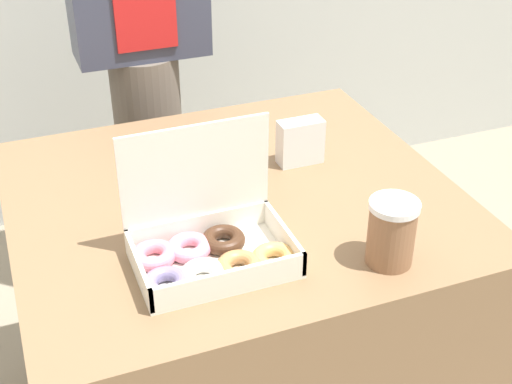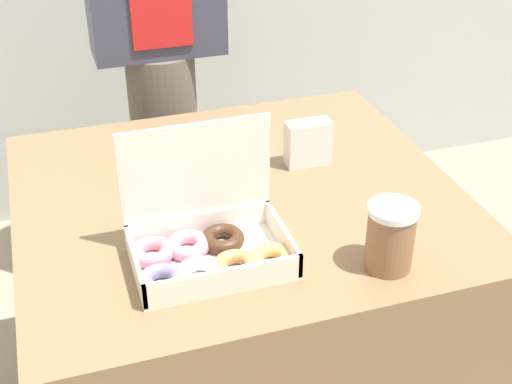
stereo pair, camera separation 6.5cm
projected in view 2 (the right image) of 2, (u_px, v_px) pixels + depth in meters
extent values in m
cube|color=brown|center=(241.00, 322.00, 1.73)|extent=(0.94, 0.86, 0.73)
cube|color=white|center=(212.00, 262.00, 1.32)|extent=(0.29, 0.19, 0.01)
cube|color=white|center=(135.00, 265.00, 1.27)|extent=(0.01, 0.19, 0.05)
cube|color=white|center=(283.00, 237.00, 1.35)|extent=(0.01, 0.19, 0.05)
cube|color=white|center=(225.00, 281.00, 1.24)|extent=(0.29, 0.01, 0.05)
cube|color=white|center=(199.00, 224.00, 1.39)|extent=(0.29, 0.01, 0.05)
cube|color=white|center=(196.00, 170.00, 1.32)|extent=(0.29, 0.01, 0.19)
torus|color=slate|center=(162.00, 280.00, 1.25)|extent=(0.11, 0.11, 0.03)
torus|color=pink|center=(152.00, 252.00, 1.33)|extent=(0.11, 0.11, 0.03)
torus|color=white|center=(199.00, 273.00, 1.27)|extent=(0.11, 0.11, 0.03)
torus|color=pink|center=(188.00, 245.00, 1.34)|extent=(0.11, 0.11, 0.03)
torus|color=#B27F4C|center=(236.00, 266.00, 1.29)|extent=(0.10, 0.10, 0.03)
torus|color=#422819|center=(223.00, 239.00, 1.36)|extent=(0.09, 0.09, 0.03)
torus|color=tan|center=(271.00, 259.00, 1.31)|extent=(0.10, 0.10, 0.03)
cylinder|color=#8C6042|center=(390.00, 240.00, 1.29)|extent=(0.09, 0.09, 0.12)
cylinder|color=white|center=(394.00, 210.00, 1.26)|extent=(0.09, 0.09, 0.01)
cube|color=silver|center=(308.00, 143.00, 1.62)|extent=(0.10, 0.05, 0.11)
cylinder|color=#665B51|center=(168.00, 177.00, 2.22)|extent=(0.20, 0.20, 0.82)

